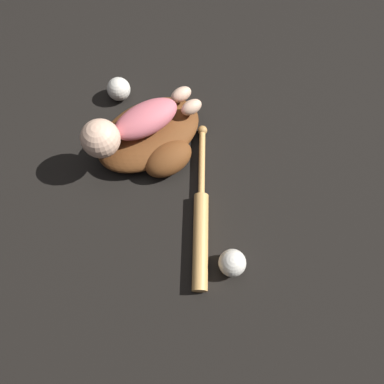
{
  "coord_description": "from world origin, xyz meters",
  "views": [
    {
      "loc": [
        0.47,
        0.44,
        1.07
      ],
      "look_at": [
        0.1,
        0.18,
        0.07
      ],
      "focal_mm": 35.0,
      "sensor_mm": 36.0,
      "label": 1
    }
  ],
  "objects_px": {
    "baseball_glove": "(152,138)",
    "baby_figure": "(130,126)",
    "baseball_spare": "(119,89)",
    "baseball": "(232,263)",
    "baseball_bat": "(201,223)"
  },
  "relations": [
    {
      "from": "baseball_glove",
      "to": "baseball_bat",
      "type": "xyz_separation_m",
      "value": [
        0.14,
        0.29,
        -0.02
      ]
    },
    {
      "from": "baseball_bat",
      "to": "baseball_glove",
      "type": "bearing_deg",
      "value": -116.29
    },
    {
      "from": "baby_figure",
      "to": "baseball_spare",
      "type": "xyz_separation_m",
      "value": [
        -0.13,
        -0.18,
        -0.09
      ]
    },
    {
      "from": "baseball_bat",
      "to": "baseball_spare",
      "type": "height_order",
      "value": "baseball_spare"
    },
    {
      "from": "baseball_bat",
      "to": "baseball_spare",
      "type": "distance_m",
      "value": 0.56
    },
    {
      "from": "baseball",
      "to": "baseball_bat",
      "type": "bearing_deg",
      "value": -109.87
    },
    {
      "from": "baby_figure",
      "to": "baseball",
      "type": "distance_m",
      "value": 0.5
    },
    {
      "from": "baby_figure",
      "to": "baseball",
      "type": "xyz_separation_m",
      "value": [
        0.15,
        0.47,
        -0.09
      ]
    },
    {
      "from": "baseball_glove",
      "to": "baseball_bat",
      "type": "bearing_deg",
      "value": 63.71
    },
    {
      "from": "baseball_bat",
      "to": "baseball_spare",
      "type": "xyz_separation_m",
      "value": [
        -0.23,
        -0.5,
        0.02
      ]
    },
    {
      "from": "baseball_glove",
      "to": "baby_figure",
      "type": "xyz_separation_m",
      "value": [
        0.04,
        -0.04,
        0.09
      ]
    },
    {
      "from": "baby_figure",
      "to": "baseball_spare",
      "type": "height_order",
      "value": "baby_figure"
    },
    {
      "from": "baseball_glove",
      "to": "baseball_bat",
      "type": "relative_size",
      "value": 0.9
    },
    {
      "from": "baseball",
      "to": "baseball_spare",
      "type": "relative_size",
      "value": 0.97
    },
    {
      "from": "baseball_glove",
      "to": "baby_figure",
      "type": "height_order",
      "value": "baby_figure"
    }
  ]
}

